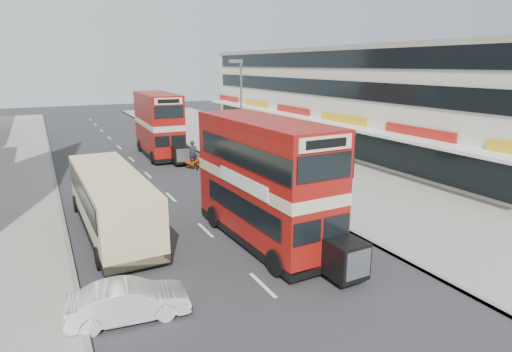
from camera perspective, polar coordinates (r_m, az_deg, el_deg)
ground at (r=14.70m, az=4.67°, el=-17.56°), size 160.00×160.00×0.00m
road_surface at (r=32.22m, az=-14.12°, el=0.13°), size 12.00×90.00×0.01m
pavement_right at (r=36.60m, az=4.48°, el=2.36°), size 12.00×90.00×0.15m
kerb_left at (r=31.53m, az=-24.97°, el=-1.00°), size 0.20×90.00×0.16m
kerb_right at (r=33.98m, az=-4.07°, el=1.41°), size 0.20×90.00×0.16m
commercial_row at (r=42.12m, az=12.61°, el=10.02°), size 9.90×46.20×9.30m
street_lamp at (r=31.57m, az=-2.09°, el=9.09°), size 1.00×0.20×8.12m
bus_main at (r=18.91m, az=1.21°, el=-0.70°), size 3.01×9.78×5.36m
bus_second at (r=38.39m, az=-12.76°, el=6.68°), size 2.90×9.57×5.23m
coach at (r=21.54m, az=-18.62°, el=-2.99°), size 2.86×10.21×2.69m
car_left_front at (r=14.59m, az=-16.53°, el=-15.62°), size 3.85×1.70×1.23m
car_right_a at (r=28.66m, az=-0.90°, el=0.01°), size 4.20×2.01×1.18m
car_right_b at (r=34.32m, az=-6.25°, el=2.29°), size 4.02×2.04×1.09m
car_right_c at (r=46.40m, az=-12.14°, el=5.38°), size 3.79×1.70×1.26m
pedestrian_near at (r=28.77m, az=4.44°, el=1.01°), size 0.81×0.79×1.84m
cyclist at (r=33.26m, az=-8.29°, el=2.21°), size 0.68×1.65×2.17m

